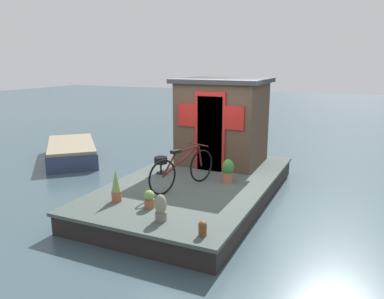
{
  "coord_description": "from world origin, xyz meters",
  "views": [
    {
      "loc": [
        -6.95,
        -3.11,
        2.86
      ],
      "look_at": [
        -0.2,
        0.0,
        1.12
      ],
      "focal_mm": 35.13,
      "sensor_mm": 36.0,
      "label": 1
    }
  ],
  "objects_px": {
    "houseboat_cabin": "(222,121)",
    "mooring_bollard": "(203,228)",
    "potted_plant_succulent": "(149,199)",
    "charcoal_grill": "(161,161)",
    "potted_plant_sage": "(116,186)",
    "bicycle": "(183,169)",
    "potted_plant_fern": "(161,208)",
    "dinghy_boat": "(72,151)",
    "potted_plant_basil": "(228,170)"
  },
  "relations": [
    {
      "from": "houseboat_cabin",
      "to": "mooring_bollard",
      "type": "bearing_deg",
      "value": -163.55
    },
    {
      "from": "potted_plant_succulent",
      "to": "charcoal_grill",
      "type": "distance_m",
      "value": 2.03
    },
    {
      "from": "potted_plant_succulent",
      "to": "charcoal_grill",
      "type": "xyz_separation_m",
      "value": [
        1.85,
        0.82,
        0.12
      ]
    },
    {
      "from": "potted_plant_succulent",
      "to": "mooring_bollard",
      "type": "relative_size",
      "value": 1.38
    },
    {
      "from": "houseboat_cabin",
      "to": "potted_plant_sage",
      "type": "xyz_separation_m",
      "value": [
        -3.32,
        0.77,
        -0.75
      ]
    },
    {
      "from": "bicycle",
      "to": "potted_plant_sage",
      "type": "distance_m",
      "value": 1.4
    },
    {
      "from": "houseboat_cabin",
      "to": "mooring_bollard",
      "type": "relative_size",
      "value": 9.25
    },
    {
      "from": "potted_plant_fern",
      "to": "mooring_bollard",
      "type": "distance_m",
      "value": 0.84
    },
    {
      "from": "potted_plant_succulent",
      "to": "dinghy_boat",
      "type": "distance_m",
      "value": 5.58
    },
    {
      "from": "potted_plant_sage",
      "to": "potted_plant_succulent",
      "type": "relative_size",
      "value": 1.91
    },
    {
      "from": "potted_plant_sage",
      "to": "mooring_bollard",
      "type": "height_order",
      "value": "potted_plant_sage"
    },
    {
      "from": "potted_plant_succulent",
      "to": "dinghy_boat",
      "type": "height_order",
      "value": "potted_plant_succulent"
    },
    {
      "from": "potted_plant_basil",
      "to": "dinghy_boat",
      "type": "xyz_separation_m",
      "value": [
        1.26,
        5.34,
        -0.42
      ]
    },
    {
      "from": "potted_plant_sage",
      "to": "charcoal_grill",
      "type": "bearing_deg",
      "value": 3.97
    },
    {
      "from": "bicycle",
      "to": "potted_plant_basil",
      "type": "relative_size",
      "value": 3.47
    },
    {
      "from": "bicycle",
      "to": "charcoal_grill",
      "type": "xyz_separation_m",
      "value": [
        0.67,
        0.88,
        -0.1
      ]
    },
    {
      "from": "potted_plant_fern",
      "to": "potted_plant_succulent",
      "type": "relative_size",
      "value": 1.39
    },
    {
      "from": "bicycle",
      "to": "potted_plant_basil",
      "type": "height_order",
      "value": "bicycle"
    },
    {
      "from": "houseboat_cabin",
      "to": "charcoal_grill",
      "type": "xyz_separation_m",
      "value": [
        -1.48,
        0.9,
        -0.76
      ]
    },
    {
      "from": "potted_plant_fern",
      "to": "mooring_bollard",
      "type": "relative_size",
      "value": 1.92
    },
    {
      "from": "bicycle",
      "to": "mooring_bollard",
      "type": "distance_m",
      "value": 2.16
    },
    {
      "from": "dinghy_boat",
      "to": "potted_plant_succulent",
      "type": "bearing_deg",
      "value": -124.49
    },
    {
      "from": "potted_plant_sage",
      "to": "potted_plant_succulent",
      "type": "distance_m",
      "value": 0.7
    },
    {
      "from": "potted_plant_fern",
      "to": "potted_plant_basil",
      "type": "bearing_deg",
      "value": -7.72
    },
    {
      "from": "bicycle",
      "to": "mooring_bollard",
      "type": "height_order",
      "value": "bicycle"
    },
    {
      "from": "bicycle",
      "to": "charcoal_grill",
      "type": "relative_size",
      "value": 4.48
    },
    {
      "from": "houseboat_cabin",
      "to": "potted_plant_succulent",
      "type": "height_order",
      "value": "houseboat_cabin"
    },
    {
      "from": "potted_plant_succulent",
      "to": "potted_plant_basil",
      "type": "distance_m",
      "value": 2.04
    },
    {
      "from": "bicycle",
      "to": "potted_plant_succulent",
      "type": "xyz_separation_m",
      "value": [
        -1.19,
        0.06,
        -0.22
      ]
    },
    {
      "from": "mooring_bollard",
      "to": "dinghy_boat",
      "type": "relative_size",
      "value": 0.08
    },
    {
      "from": "charcoal_grill",
      "to": "dinghy_boat",
      "type": "height_order",
      "value": "charcoal_grill"
    },
    {
      "from": "dinghy_boat",
      "to": "potted_plant_fern",
      "type": "bearing_deg",
      "value": -125.14
    },
    {
      "from": "potted_plant_fern",
      "to": "dinghy_boat",
      "type": "distance_m",
      "value": 6.16
    },
    {
      "from": "bicycle",
      "to": "charcoal_grill",
      "type": "height_order",
      "value": "bicycle"
    },
    {
      "from": "potted_plant_sage",
      "to": "potted_plant_basil",
      "type": "height_order",
      "value": "potted_plant_sage"
    },
    {
      "from": "houseboat_cabin",
      "to": "potted_plant_basil",
      "type": "xyz_separation_m",
      "value": [
        -1.44,
        -0.67,
        -0.78
      ]
    },
    {
      "from": "potted_plant_sage",
      "to": "potted_plant_fern",
      "type": "relative_size",
      "value": 1.37
    },
    {
      "from": "houseboat_cabin",
      "to": "potted_plant_basil",
      "type": "height_order",
      "value": "houseboat_cabin"
    },
    {
      "from": "dinghy_boat",
      "to": "potted_plant_basil",
      "type": "bearing_deg",
      "value": -103.25
    },
    {
      "from": "charcoal_grill",
      "to": "potted_plant_succulent",
      "type": "bearing_deg",
      "value": -156.23
    },
    {
      "from": "potted_plant_sage",
      "to": "charcoal_grill",
      "type": "height_order",
      "value": "potted_plant_sage"
    },
    {
      "from": "potted_plant_fern",
      "to": "charcoal_grill",
      "type": "bearing_deg",
      "value": 29.32
    },
    {
      "from": "potted_plant_sage",
      "to": "dinghy_boat",
      "type": "xyz_separation_m",
      "value": [
        3.14,
        3.9,
        -0.44
      ]
    },
    {
      "from": "houseboat_cabin",
      "to": "bicycle",
      "type": "distance_m",
      "value": 2.25
    },
    {
      "from": "potted_plant_fern",
      "to": "charcoal_grill",
      "type": "distance_m",
      "value": 2.58
    },
    {
      "from": "mooring_bollard",
      "to": "potted_plant_basil",
      "type": "bearing_deg",
      "value": 11.19
    },
    {
      "from": "potted_plant_succulent",
      "to": "mooring_bollard",
      "type": "distance_m",
      "value": 1.39
    },
    {
      "from": "charcoal_grill",
      "to": "mooring_bollard",
      "type": "bearing_deg",
      "value": -139.96
    },
    {
      "from": "potted_plant_basil",
      "to": "dinghy_boat",
      "type": "bearing_deg",
      "value": 76.75
    },
    {
      "from": "potted_plant_basil",
      "to": "mooring_bollard",
      "type": "bearing_deg",
      "value": -168.81
    }
  ]
}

